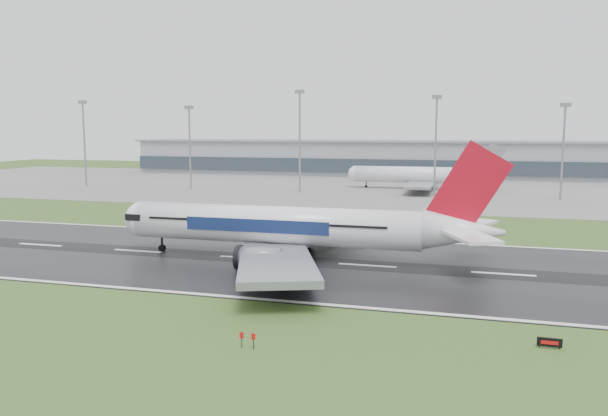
% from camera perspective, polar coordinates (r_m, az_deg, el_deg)
% --- Properties ---
extents(ground, '(520.00, 520.00, 0.00)m').
position_cam_1_polar(ground, '(97.93, -5.58, -4.82)').
color(ground, '#304F1D').
rests_on(ground, ground).
extents(runway, '(400.00, 45.00, 0.10)m').
position_cam_1_polar(runway, '(97.92, -5.59, -4.79)').
color(runway, black).
rests_on(runway, ground).
extents(apron, '(400.00, 130.00, 0.08)m').
position_cam_1_polar(apron, '(217.84, 6.51, 2.03)').
color(apron, slate).
rests_on(apron, ground).
extents(terminal, '(240.00, 36.00, 15.00)m').
position_cam_1_polar(terminal, '(276.53, 8.58, 4.71)').
color(terminal, gray).
rests_on(terminal, ground).
extents(main_airliner, '(62.76, 59.81, 18.43)m').
position_cam_1_polar(main_airliner, '(94.59, -0.36, 0.50)').
color(main_airliner, white).
rests_on(main_airliner, runway).
extents(parked_airliner, '(55.28, 51.56, 16.00)m').
position_cam_1_polar(parked_airliner, '(211.57, 11.19, 3.95)').
color(parked_airliner, silver).
rests_on(parked_airliner, apron).
extents(runway_sign, '(2.31, 0.64, 1.04)m').
position_cam_1_polar(runway_sign, '(63.29, 22.48, -11.88)').
color(runway_sign, black).
rests_on(runway_sign, ground).
extents(floodmast_0, '(0.64, 0.64, 30.08)m').
position_cam_1_polar(floodmast_0, '(233.87, -20.30, 5.67)').
color(floodmast_0, gray).
rests_on(floodmast_0, ground).
extents(floodmast_1, '(0.64, 0.64, 27.80)m').
position_cam_1_polar(floodmast_1, '(211.65, -10.88, 5.54)').
color(floodmast_1, gray).
rests_on(floodmast_1, ground).
extents(floodmast_2, '(0.64, 0.64, 32.45)m').
position_cam_1_polar(floodmast_2, '(196.92, -0.42, 6.21)').
color(floodmast_2, gray).
rests_on(floodmast_2, ground).
extents(floodmast_3, '(0.64, 0.64, 30.13)m').
position_cam_1_polar(floodmast_3, '(189.39, 12.50, 5.62)').
color(floodmast_3, gray).
rests_on(floodmast_3, ground).
extents(floodmast_4, '(0.64, 0.64, 27.32)m').
position_cam_1_polar(floodmast_4, '(190.78, 23.56, 4.76)').
color(floodmast_4, gray).
rests_on(floodmast_4, ground).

